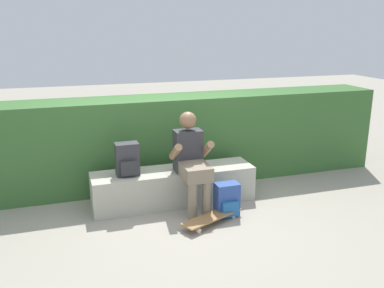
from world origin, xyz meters
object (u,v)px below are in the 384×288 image
object	(u,v)px
bench_main	(174,186)
skateboard_near_person	(212,217)
backpack_on_ground	(227,200)
person_skater	(191,158)
backpack_on_bench	(127,160)

from	to	relation	value
bench_main	skateboard_near_person	xyz separation A→B (m)	(0.26, -0.71, -0.15)
bench_main	backpack_on_ground	bearing A→B (deg)	-47.88
bench_main	skateboard_near_person	bearing A→B (deg)	-69.89
skateboard_near_person	person_skater	bearing A→B (deg)	100.59
backpack_on_bench	person_skater	bearing A→B (deg)	-15.66
person_skater	backpack_on_ground	xyz separation A→B (m)	(0.34, -0.34, -0.45)
bench_main	skateboard_near_person	size ratio (longest dim) A/B	2.54
skateboard_near_person	backpack_on_bench	xyz separation A→B (m)	(-0.84, 0.70, 0.56)
skateboard_near_person	backpack_on_ground	size ratio (longest dim) A/B	2.03
backpack_on_bench	backpack_on_ground	world-z (taller)	backpack_on_bench
skateboard_near_person	bench_main	bearing A→B (deg)	110.11
bench_main	person_skater	size ratio (longest dim) A/B	1.73
skateboard_near_person	backpack_on_ground	bearing A→B (deg)	31.36
bench_main	backpack_on_ground	distance (m)	0.75
person_skater	backpack_on_ground	bearing A→B (deg)	-45.19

